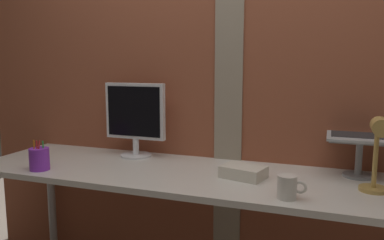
{
  "coord_description": "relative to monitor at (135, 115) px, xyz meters",
  "views": [
    {
      "loc": [
        0.54,
        -1.69,
        1.32
      ],
      "look_at": [
        -0.14,
        0.17,
        1.03
      ],
      "focal_mm": 36.0,
      "sensor_mm": 36.0,
      "label": 1
    }
  ],
  "objects": [
    {
      "name": "coffee_mug",
      "position": [
        0.91,
        -0.42,
        -0.19
      ],
      "size": [
        0.12,
        0.08,
        0.1
      ],
      "color": "silver",
      "rests_on": "desk"
    },
    {
      "name": "paper_clutter_stack",
      "position": [
        0.68,
        -0.2,
        -0.21
      ],
      "size": [
        0.23,
        0.18,
        0.06
      ],
      "primitive_type": "cube",
      "rotation": [
        0.0,
        0.0,
        -0.25
      ],
      "color": "silver",
      "rests_on": "desk"
    },
    {
      "name": "brick_wall_back",
      "position": [
        0.53,
        0.18,
        0.33
      ],
      "size": [
        3.37,
        0.15,
        2.69
      ],
      "color": "brown",
      "rests_on": "ground_plane"
    },
    {
      "name": "laptop_stand",
      "position": [
        1.2,
        0.0,
        -0.12
      ],
      "size": [
        0.28,
        0.22,
        0.19
      ],
      "color": "gray",
      "rests_on": "desk"
    },
    {
      "name": "desk",
      "position": [
        0.39,
        -0.2,
        -0.31
      ],
      "size": [
        2.26,
        0.64,
        0.78
      ],
      "color": "silver",
      "rests_on": "ground_plane"
    },
    {
      "name": "laptop",
      "position": [
        1.2,
        0.08,
        0.01
      ],
      "size": [
        0.3,
        0.33,
        0.24
      ],
      "color": "#ADB2B7",
      "rests_on": "laptop_stand"
    },
    {
      "name": "desk_lamp",
      "position": [
        1.25,
        -0.26,
        -0.04
      ],
      "size": [
        0.12,
        0.2,
        0.33
      ],
      "color": "tan",
      "rests_on": "desk"
    },
    {
      "name": "pen_cup",
      "position": [
        -0.33,
        -0.42,
        -0.19
      ],
      "size": [
        0.1,
        0.1,
        0.16
      ],
      "color": "purple",
      "rests_on": "desk"
    },
    {
      "name": "monitor",
      "position": [
        0.0,
        0.0,
        0.0
      ],
      "size": [
        0.37,
        0.18,
        0.43
      ],
      "color": "white",
      "rests_on": "desk"
    }
  ]
}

